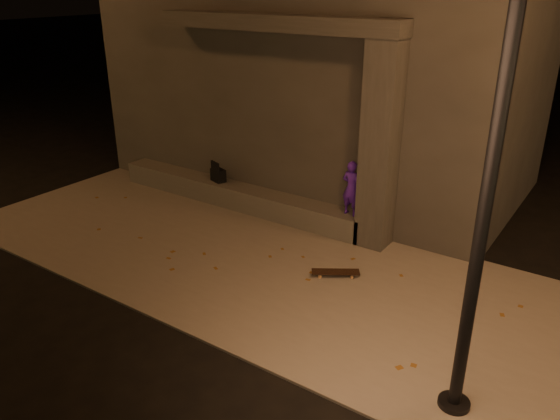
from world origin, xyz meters
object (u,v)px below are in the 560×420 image
Objects in this scene: backpack at (218,174)px; skateboard at (336,272)px; column at (380,148)px; skateboarder at (351,188)px; street_lamp_0 at (508,65)px.

backpack is 0.61× the size of skateboard.
backpack is (-3.66, 0.00, -1.19)m from column.
column is at bearing 57.68° from skateboard.
skateboarder is 1.78m from skateboard.
skateboarder is 3.18m from backpack.
backpack is 7.69m from street_lamp_0.
backpack reaches higher than skateboard.
column is at bearing 127.98° from street_lamp_0.
column is 7.86× the size of backpack.
street_lamp_0 is at bearing 139.19° from skateboarder.
column reaches higher than skateboarder.
skateboard is 0.11× the size of street_lamp_0.
street_lamp_0 is (2.52, -1.80, 3.70)m from skateboard.
column is 3.51× the size of skateboarder.
backpack is 3.99m from skateboard.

